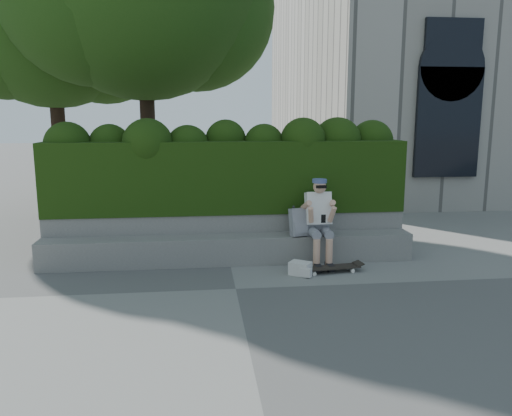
{
  "coord_description": "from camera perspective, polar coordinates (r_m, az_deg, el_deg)",
  "views": [
    {
      "loc": [
        -0.48,
        -6.59,
        2.36
      ],
      "look_at": [
        0.4,
        1.0,
        0.95
      ],
      "focal_mm": 35.0,
      "sensor_mm": 36.0,
      "label": 1
    }
  ],
  "objects": [
    {
      "name": "person",
      "position": [
        8.05,
        7.2,
        -1.15
      ],
      "size": [
        0.4,
        0.76,
        1.38
      ],
      "color": "slate",
      "rests_on": "ground"
    },
    {
      "name": "planter_wall",
      "position": [
        8.56,
        -3.22,
        -2.97
      ],
      "size": [
        6.0,
        0.5,
        0.75
      ],
      "primitive_type": "cube",
      "color": "gray",
      "rests_on": "ground"
    },
    {
      "name": "ground",
      "position": [
        7.01,
        -2.34,
        -9.21
      ],
      "size": [
        80.0,
        80.0,
        0.0
      ],
      "primitive_type": "plane",
      "color": "slate",
      "rests_on": "ground"
    },
    {
      "name": "hedge",
      "position": [
        8.61,
        -3.38,
        3.7
      ],
      "size": [
        6.0,
        1.0,
        1.2
      ],
      "primitive_type": "cube",
      "color": "black",
      "rests_on": "planter_wall"
    },
    {
      "name": "tree_right",
      "position": [
        13.02,
        -22.45,
        20.05
      ],
      "size": [
        4.35,
        4.35,
        6.88
      ],
      "rotation": [
        0.0,
        0.0,
        -0.05
      ],
      "color": "black",
      "rests_on": "ground"
    },
    {
      "name": "skateboard",
      "position": [
        7.77,
        8.61,
        -6.75
      ],
      "size": [
        0.91,
        0.34,
        0.09
      ],
      "rotation": [
        0.0,
        0.0,
        0.13
      ],
      "color": "black",
      "rests_on": "ground"
    },
    {
      "name": "bench_ledge",
      "position": [
        8.14,
        -3.01,
        -4.77
      ],
      "size": [
        6.0,
        0.45,
        0.45
      ],
      "primitive_type": "cube",
      "color": "gray",
      "rests_on": "ground"
    },
    {
      "name": "backpack_plaid",
      "position": [
        8.08,
        5.03,
        -1.61
      ],
      "size": [
        0.34,
        0.22,
        0.45
      ],
      "primitive_type": "cube",
      "rotation": [
        0.0,
        0.0,
        0.21
      ],
      "color": "#A6A5AA",
      "rests_on": "bench_ledge"
    },
    {
      "name": "backpack_ground",
      "position": [
        7.6,
        5.08,
        -6.89
      ],
      "size": [
        0.38,
        0.36,
        0.2
      ],
      "primitive_type": "cube",
      "rotation": [
        0.0,
        0.0,
        -0.62
      ],
      "color": "silver",
      "rests_on": "ground"
    }
  ]
}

